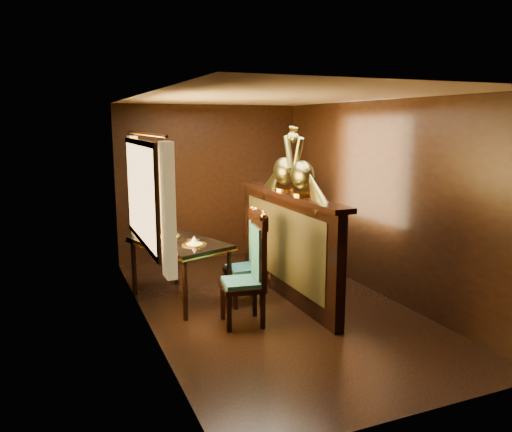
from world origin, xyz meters
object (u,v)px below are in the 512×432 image
object	(u,v)px
chair_left	(253,265)
peacock_left	(302,162)
dining_table	(179,247)
chair_right	(252,254)
peacock_right	(284,159)

from	to	relation	value
chair_left	peacock_left	bearing A→B (deg)	27.69
dining_table	chair_right	distance (m)	0.92
chair_right	peacock_left	bearing A→B (deg)	-36.72
dining_table	peacock_left	distance (m)	1.85
dining_table	peacock_right	world-z (taller)	peacock_right
chair_left	peacock_left	world-z (taller)	peacock_left
chair_right	peacock_left	size ratio (longest dim) A/B	1.47
peacock_right	peacock_left	bearing A→B (deg)	-90.00
peacock_left	peacock_right	bearing A→B (deg)	90.00
dining_table	peacock_left	xyz separation A→B (m)	(1.31, -0.76, 1.07)
peacock_left	peacock_right	world-z (taller)	peacock_right
dining_table	chair_left	size ratio (longest dim) A/B	1.16
dining_table	chair_left	bearing A→B (deg)	-79.99
chair_left	peacock_left	distance (m)	1.34
peacock_left	peacock_right	size ratio (longest dim) A/B	0.98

